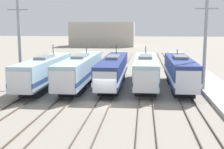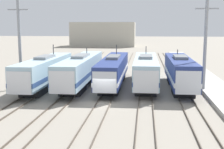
{
  "view_description": "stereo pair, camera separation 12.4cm",
  "coord_description": "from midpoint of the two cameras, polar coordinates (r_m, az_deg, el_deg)",
  "views": [
    {
      "loc": [
        4.07,
        -31.8,
        8.04
      ],
      "look_at": [
        0.51,
        2.98,
        2.52
      ],
      "focal_mm": 50.0,
      "sensor_mm": 36.0,
      "label": 1
    },
    {
      "loc": [
        4.19,
        -31.79,
        8.04
      ],
      "look_at": [
        0.51,
        2.98,
        2.52
      ],
      "focal_mm": 50.0,
      "sensor_mm": 36.0,
      "label": 2
    }
  ],
  "objects": [
    {
      "name": "rail_pair_center_left",
      "position": [
        33.85,
        -8.66,
        -4.74
      ],
      "size": [
        1.51,
        120.0,
        0.15
      ],
      "color": "#4C4238",
      "rests_on": "ground_plane"
    },
    {
      "name": "rail_pair_far_right",
      "position": [
        33.09,
        13.83,
        -5.22
      ],
      "size": [
        1.5,
        120.0,
        0.15
      ],
      "color": "#4C4238",
      "rests_on": "ground_plane"
    },
    {
      "name": "rail_pair_center",
      "position": [
        33.03,
        -1.32,
        -4.98
      ],
      "size": [
        1.51,
        120.0,
        0.15
      ],
      "color": "#4C4238",
      "rests_on": "ground_plane"
    },
    {
      "name": "rail_pair_far_left",
      "position": [
        35.19,
        -15.54,
        -4.44
      ],
      "size": [
        1.5,
        120.0,
        0.15
      ],
      "color": "#4C4238",
      "rests_on": "ground_plane"
    },
    {
      "name": "rail_pair_center_right",
      "position": [
        32.78,
        6.26,
        -5.15
      ],
      "size": [
        1.51,
        120.0,
        0.15
      ],
      "color": "#4C4238",
      "rests_on": "ground_plane"
    },
    {
      "name": "locomotive_center_right",
      "position": [
        41.22,
        6.28,
        0.68
      ],
      "size": [
        2.97,
        17.75,
        5.07
      ],
      "color": "#232326",
      "rests_on": "ground_plane"
    },
    {
      "name": "locomotive_center",
      "position": [
        41.76,
        0.31,
        0.76
      ],
      "size": [
        2.83,
        19.36,
        5.24
      ],
      "color": "black",
      "rests_on": "ground_plane"
    },
    {
      "name": "ground_plane",
      "position": [
        33.05,
        -1.32,
        -5.11
      ],
      "size": [
        400.0,
        400.0,
        0.0
      ],
      "primitive_type": "plane",
      "color": "gray"
    },
    {
      "name": "locomotive_far_left",
      "position": [
        41.1,
        -12.2,
        0.52
      ],
      "size": [
        2.87,
        17.43,
        5.37
      ],
      "color": "#232326",
      "rests_on": "ground_plane"
    },
    {
      "name": "catenary_tower_right",
      "position": [
        38.86,
        16.77,
        5.35
      ],
      "size": [
        2.71,
        0.39,
        11.35
      ],
      "color": "gray",
      "rests_on": "ground_plane"
    },
    {
      "name": "catenary_tower_left",
      "position": [
        41.31,
        -16.45,
        5.55
      ],
      "size": [
        2.71,
        0.39,
        11.35
      ],
      "color": "gray",
      "rests_on": "ground_plane"
    },
    {
      "name": "depot_building",
      "position": [
        122.5,
        -1.52,
        7.37
      ],
      "size": [
        24.45,
        12.09,
        9.25
      ],
      "color": "#B2AD9E",
      "rests_on": "ground_plane"
    },
    {
      "name": "locomotive_far_right",
      "position": [
        40.48,
        12.44,
        0.43
      ],
      "size": [
        2.87,
        16.18,
        4.73
      ],
      "color": "black",
      "rests_on": "ground_plane"
    },
    {
      "name": "locomotive_center_left",
      "position": [
        41.75,
        -5.73,
        0.81
      ],
      "size": [
        3.0,
        19.74,
        4.76
      ],
      "color": "#232326",
      "rests_on": "ground_plane"
    }
  ]
}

